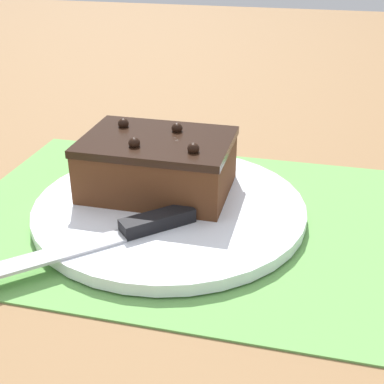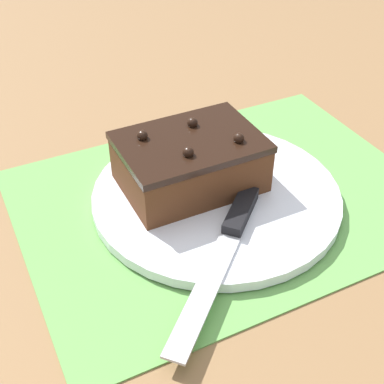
% 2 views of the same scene
% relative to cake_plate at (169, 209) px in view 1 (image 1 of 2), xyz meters
% --- Properties ---
extents(ground_plane, '(3.00, 3.00, 0.00)m').
position_rel_cake_plate_xyz_m(ground_plane, '(0.01, 0.00, -0.01)').
color(ground_plane, olive).
extents(placemat_woven, '(0.46, 0.34, 0.00)m').
position_rel_cake_plate_xyz_m(placemat_woven, '(0.01, 0.00, -0.01)').
color(placemat_woven, '#609E4C').
rests_on(placemat_woven, ground_plane).
extents(cake_plate, '(0.28, 0.28, 0.01)m').
position_rel_cake_plate_xyz_m(cake_plate, '(0.00, 0.00, 0.00)').
color(cake_plate, white).
rests_on(cake_plate, placemat_woven).
extents(chocolate_cake, '(0.16, 0.11, 0.07)m').
position_rel_cake_plate_xyz_m(chocolate_cake, '(-0.02, 0.03, 0.04)').
color(chocolate_cake, '#512D19').
rests_on(chocolate_cake, cake_plate).
extents(serving_knife, '(0.18, 0.17, 0.01)m').
position_rel_cake_plate_xyz_m(serving_knife, '(-0.03, -0.07, 0.01)').
color(serving_knife, black).
rests_on(serving_knife, cake_plate).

